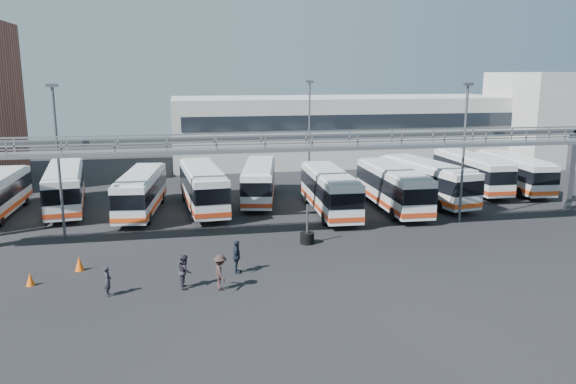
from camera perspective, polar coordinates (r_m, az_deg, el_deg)
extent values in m
plane|color=black|center=(33.14, 4.04, -7.16)|extent=(140.00, 140.00, 0.00)
cube|color=gray|center=(36.47, 2.14, 4.48)|extent=(50.00, 1.80, 0.22)
cube|color=gray|center=(35.54, 2.47, 5.83)|extent=(50.00, 0.10, 0.10)
cube|color=gray|center=(37.19, 1.85, 6.10)|extent=(50.00, 0.10, 0.10)
cube|color=#4C4F54|center=(40.33, 0.85, 5.49)|extent=(45.00, 0.50, 0.35)
cube|color=#9E9E99|center=(71.48, 5.52, 6.40)|extent=(42.00, 14.00, 8.00)
cube|color=#B2B2AD|center=(77.70, 25.74, 6.83)|extent=(14.00, 12.00, 11.00)
cylinder|color=#4C4F54|center=(39.43, -22.26, 2.54)|extent=(0.18, 0.18, 10.00)
cube|color=#4C4F54|center=(39.00, -22.85, 9.95)|extent=(0.70, 0.35, 0.22)
cylinder|color=#4C4F54|center=(42.76, 17.39, 3.56)|extent=(0.18, 0.18, 10.00)
cube|color=#4C4F54|center=(42.37, 17.82, 10.39)|extent=(0.70, 0.35, 0.22)
cylinder|color=#4C4F54|center=(53.95, 2.18, 5.72)|extent=(0.18, 0.18, 10.00)
cube|color=#4C4F54|center=(53.64, 2.22, 11.15)|extent=(0.70, 0.35, 0.22)
cylinder|color=black|center=(45.43, -27.18, -2.58)|extent=(0.30, 0.96, 0.96)
cylinder|color=black|center=(51.77, -25.12, -0.74)|extent=(0.30, 0.96, 0.96)
cube|color=silver|center=(48.55, -21.71, 0.49)|extent=(4.13, 11.73, 2.87)
cube|color=black|center=(48.49, -21.74, 0.88)|extent=(4.20, 11.79, 1.15)
cube|color=#AC3315|center=(48.75, -21.62, -0.68)|extent=(4.19, 11.78, 0.37)
cube|color=silver|center=(48.30, -21.85, 2.25)|extent=(3.72, 10.55, 0.17)
cylinder|color=black|center=(45.33, -23.28, -2.20)|extent=(0.45, 1.08, 1.04)
cylinder|color=black|center=(45.19, -20.29, -2.00)|extent=(0.45, 1.08, 1.04)
cylinder|color=black|center=(52.49, -22.71, -0.33)|extent=(0.45, 1.08, 1.04)
cylinder|color=black|center=(52.36, -20.13, -0.16)|extent=(0.45, 1.08, 1.04)
cube|color=silver|center=(45.48, -14.72, 0.07)|extent=(3.64, 10.95, 2.69)
cube|color=black|center=(45.42, -14.74, 0.46)|extent=(3.70, 11.02, 1.07)
cube|color=#E04A15|center=(45.68, -14.66, -1.10)|extent=(3.69, 11.00, 0.34)
cube|color=silver|center=(45.22, -14.81, 1.83)|extent=(3.27, 9.85, 0.16)
cylinder|color=black|center=(42.70, -16.87, -2.60)|extent=(0.40, 1.00, 0.98)
cylinder|color=black|center=(42.28, -13.96, -2.58)|extent=(0.40, 1.00, 0.98)
cylinder|color=black|center=(49.25, -15.22, -0.61)|extent=(0.40, 1.00, 0.98)
cylinder|color=black|center=(48.89, -12.68, -0.57)|extent=(0.40, 1.00, 0.98)
cube|color=silver|center=(45.85, -8.66, 0.57)|extent=(3.52, 11.65, 2.87)
cube|color=black|center=(45.78, -8.67, 0.99)|extent=(3.59, 11.71, 1.15)
cube|color=#AC3315|center=(46.05, -8.62, -0.67)|extent=(3.57, 11.70, 0.37)
cube|color=silver|center=(45.57, -8.72, 2.44)|extent=(3.17, 10.48, 0.17)
cylinder|color=black|center=(42.46, -9.57, -2.28)|extent=(0.40, 1.06, 1.04)
cylinder|color=black|center=(42.75, -6.41, -2.09)|extent=(0.40, 1.06, 1.04)
cylinder|color=black|center=(49.58, -10.49, -0.26)|extent=(0.40, 1.06, 1.04)
cylinder|color=black|center=(49.84, -7.78, -0.11)|extent=(0.40, 1.06, 1.04)
cube|color=silver|center=(48.38, -2.94, 1.14)|extent=(4.41, 11.00, 2.68)
cube|color=black|center=(48.32, -2.95, 1.51)|extent=(4.48, 11.07, 1.07)
cube|color=#AC3315|center=(48.57, -2.93, 0.04)|extent=(4.46, 11.06, 0.34)
cube|color=silver|center=(48.14, -2.96, 2.80)|extent=(3.97, 9.90, 0.16)
cylinder|color=black|center=(45.36, -4.51, -1.28)|extent=(0.47, 1.01, 0.98)
cylinder|color=black|center=(45.25, -1.74, -1.28)|extent=(0.47, 1.01, 0.98)
cylinder|color=black|center=(52.06, -3.96, 0.45)|extent=(0.47, 1.01, 0.98)
cylinder|color=black|center=(51.96, -1.54, 0.45)|extent=(0.47, 1.01, 0.98)
cube|color=silver|center=(44.24, 4.24, 0.19)|extent=(2.98, 11.21, 2.78)
cube|color=black|center=(44.17, 4.25, 0.60)|extent=(3.05, 11.27, 1.11)
cube|color=#AC3315|center=(44.45, 4.22, -1.06)|extent=(3.04, 11.26, 0.35)
cube|color=silver|center=(43.96, 4.27, 2.06)|extent=(2.69, 10.09, 0.16)
cylinder|color=black|center=(40.92, 3.75, -2.70)|extent=(0.34, 1.02, 1.01)
cylinder|color=black|center=(41.46, 6.84, -2.57)|extent=(0.34, 1.02, 1.01)
cylinder|color=black|center=(47.69, 1.93, -0.57)|extent=(0.34, 1.02, 1.01)
cylinder|color=black|center=(48.16, 4.60, -0.48)|extent=(0.34, 1.02, 1.01)
cube|color=silver|center=(46.19, 10.57, 0.58)|extent=(2.90, 11.47, 2.85)
cube|color=black|center=(46.12, 10.58, 0.99)|extent=(2.96, 11.53, 1.14)
cube|color=#AC3315|center=(46.39, 10.52, -0.65)|extent=(2.95, 11.52, 0.36)
cube|color=silver|center=(45.92, 10.64, 2.42)|extent=(2.61, 10.32, 0.17)
cylinder|color=black|center=(42.75, 10.67, -2.23)|extent=(0.34, 1.04, 1.04)
cylinder|color=black|center=(43.60, 13.58, -2.08)|extent=(0.34, 1.04, 1.04)
cylinder|color=black|center=(49.48, 7.79, -0.20)|extent=(0.34, 1.04, 1.04)
cylinder|color=black|center=(50.22, 10.36, -0.11)|extent=(0.34, 1.04, 1.04)
cube|color=silver|center=(49.47, 13.90, 1.17)|extent=(4.44, 11.67, 2.85)
cube|color=black|center=(49.41, 13.92, 1.56)|extent=(4.51, 11.74, 1.14)
cube|color=#E04A15|center=(49.66, 13.85, 0.03)|extent=(4.49, 11.73, 0.36)
cube|color=silver|center=(49.22, 13.99, 2.90)|extent=(3.99, 10.50, 0.17)
cylinder|color=black|center=(46.17, 15.15, -1.39)|extent=(0.48, 1.07, 1.04)
cylinder|color=black|center=(47.55, 17.46, -1.15)|extent=(0.48, 1.07, 1.04)
cylinder|color=black|center=(52.11, 10.51, 0.32)|extent=(0.48, 1.07, 1.04)
cylinder|color=black|center=(53.34, 12.68, 0.49)|extent=(0.48, 1.07, 1.04)
cube|color=silver|center=(55.50, 18.11, 2.02)|extent=(2.72, 11.16, 2.78)
cube|color=black|center=(55.45, 18.13, 2.36)|extent=(2.78, 11.22, 1.11)
cube|color=#AC3315|center=(55.67, 18.04, 1.03)|extent=(2.77, 11.21, 0.35)
cube|color=silver|center=(55.28, 18.20, 3.52)|extent=(2.45, 10.04, 0.16)
cylinder|color=black|center=(52.13, 18.72, -0.13)|extent=(0.32, 1.02, 1.01)
cylinder|color=black|center=(53.26, 20.88, -0.04)|extent=(0.32, 1.02, 1.01)
cylinder|color=black|center=(58.34, 15.41, 1.31)|extent=(0.32, 1.02, 1.01)
cylinder|color=black|center=(59.35, 17.40, 1.37)|extent=(0.32, 1.02, 1.01)
cube|color=silver|center=(56.90, 21.91, 1.93)|extent=(3.15, 10.92, 2.70)
cube|color=black|center=(56.85, 21.94, 2.24)|extent=(3.21, 10.99, 1.08)
cube|color=#E04A15|center=(57.06, 21.84, 0.98)|extent=(3.20, 10.98, 0.34)
cube|color=silver|center=(56.69, 22.02, 3.35)|extent=(2.83, 9.83, 0.16)
cylinder|color=black|center=(53.64, 22.54, -0.10)|extent=(0.36, 1.00, 0.98)
cylinder|color=black|center=(54.76, 24.55, -0.04)|extent=(0.36, 1.00, 0.98)
cylinder|color=black|center=(59.60, 19.29, 1.27)|extent=(0.36, 1.00, 0.98)
cylinder|color=black|center=(60.62, 21.17, 1.30)|extent=(0.36, 1.00, 0.98)
imported|color=black|center=(29.51, -17.85, -8.61)|extent=(0.40, 0.58, 1.52)
imported|color=#27212D|center=(29.56, -10.43, -7.93)|extent=(0.69, 0.87, 1.76)
imported|color=#312221|center=(29.00, -6.89, -8.11)|extent=(0.87, 1.29, 1.85)
imported|color=black|center=(31.25, -5.23, -6.57)|extent=(0.68, 1.16, 1.86)
cone|color=#EE570D|center=(33.75, -20.44, -6.84)|extent=(0.61, 0.61, 0.80)
cone|color=#EE570D|center=(32.43, -24.72, -8.05)|extent=(0.48, 0.48, 0.70)
cylinder|color=black|center=(36.62, 1.95, -5.05)|extent=(0.92, 0.92, 0.22)
cylinder|color=black|center=(36.55, 1.96, -4.69)|extent=(0.92, 0.92, 0.22)
cylinder|color=black|center=(36.48, 1.96, -4.33)|extent=(0.92, 0.92, 0.22)
cylinder|color=#4C4F54|center=(36.29, 1.97, -3.27)|extent=(0.13, 0.13, 2.63)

